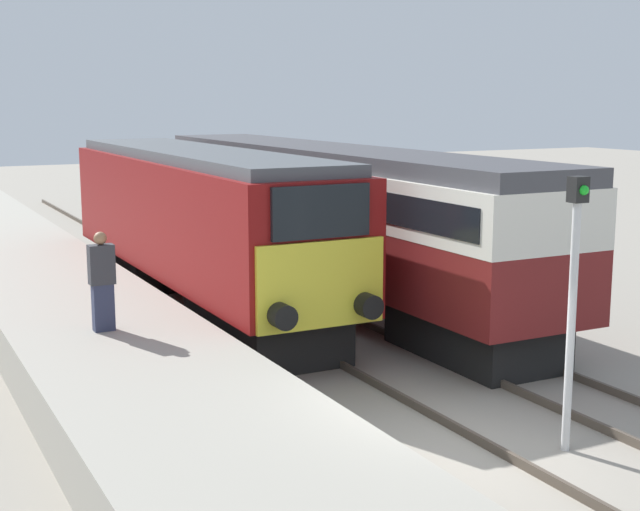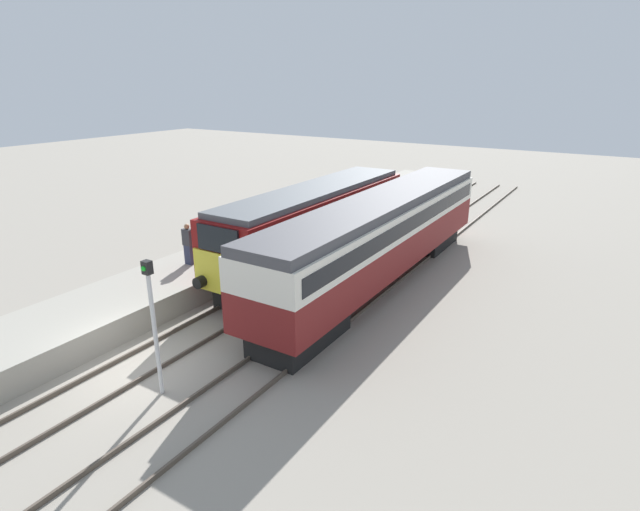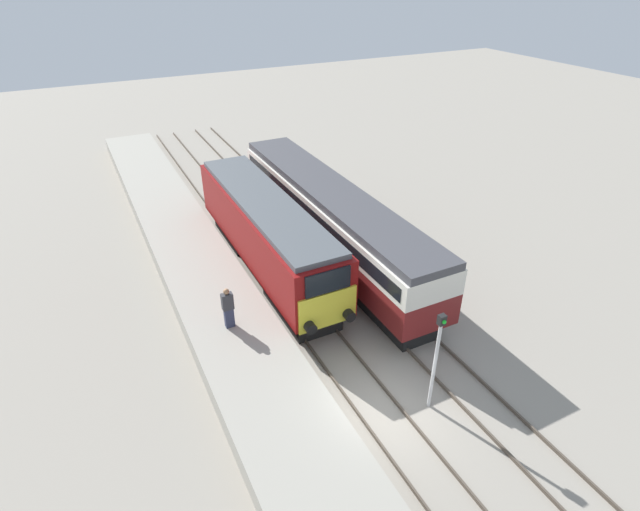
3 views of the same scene
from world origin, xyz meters
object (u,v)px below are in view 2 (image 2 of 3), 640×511
Objects in this scene: passenger_carriage at (381,232)px; signal_post at (153,317)px; locomotive at (315,224)px; person_on_platform at (188,244)px.

signal_post is at bearing -99.10° from passenger_carriage.
locomotive is 10.91m from signal_post.
passenger_carriage is at bearing -2.70° from locomotive.
person_on_platform is 0.45× the size of signal_post.
signal_post is (-1.70, -10.61, 0.04)m from passenger_carriage.
passenger_carriage is 4.22× the size of signal_post.
person_on_platform is (-6.82, -4.44, -0.48)m from passenger_carriage.
signal_post reaches higher than person_on_platform.
signal_post reaches higher than passenger_carriage.
passenger_carriage is 10.75m from signal_post.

